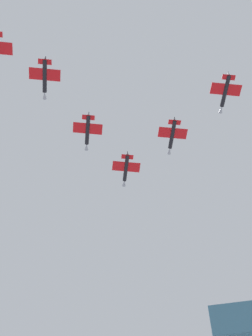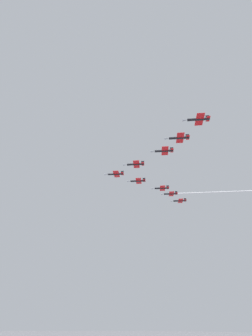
# 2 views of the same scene
# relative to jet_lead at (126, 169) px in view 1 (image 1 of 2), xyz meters

# --- Properties ---
(jet_lead) EXTENTS (11.91, 9.03, 2.47)m
(jet_lead) POSITION_rel_jet_lead_xyz_m (0.00, 0.00, 0.00)
(jet_lead) COLOR black
(jet_port_inner) EXTENTS (11.91, 9.03, 2.47)m
(jet_port_inner) POSITION_rel_jet_lead_xyz_m (-15.81, 8.32, -0.75)
(jet_port_inner) COLOR black
(jet_starboard_inner) EXTENTS (11.91, 9.03, 2.47)m
(jet_starboard_inner) POSITION_rel_jet_lead_xyz_m (-8.85, -15.52, 0.75)
(jet_starboard_inner) COLOR black
(jet_port_outer) EXTENTS (11.91, 9.03, 2.47)m
(jet_port_outer) POSITION_rel_jet_lead_xyz_m (-34.21, 15.88, -0.49)
(jet_port_outer) COLOR black
(jet_starboard_outer) EXTENTS (11.91, 9.03, 2.47)m
(jet_starboard_outer) POSITION_rel_jet_lead_xyz_m (-20.29, -31.79, 0.49)
(jet_starboard_outer) COLOR black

